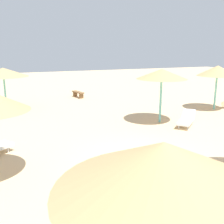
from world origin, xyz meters
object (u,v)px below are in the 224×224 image
at_px(parasol_4, 163,168).
at_px(parasol_5, 3,72).
at_px(lounger_2, 186,120).
at_px(bench_0, 78,93).
at_px(parasol_0, 218,71).
at_px(parasol_2, 162,74).

distance_m(parasol_4, parasol_5, 15.71).
bearing_deg(lounger_2, bench_0, 106.23).
xyz_separation_m(parasol_0, bench_0, (-7.10, 7.79, -2.19)).
bearing_deg(lounger_2, parasol_5, 138.13).
xyz_separation_m(parasol_5, lounger_2, (8.53, -7.64, -2.13)).
height_order(parasol_5, bench_0, parasol_5).
height_order(parasol_4, parasol_5, parasol_4).
relative_size(parasol_2, parasol_5, 0.92).
height_order(parasol_0, parasol_2, parasol_2).
relative_size(parasol_5, lounger_2, 1.69).
xyz_separation_m(parasol_0, parasol_5, (-12.69, 5.34, -0.09)).
xyz_separation_m(parasol_0, parasol_4, (-11.17, -10.30, -0.06)).
relative_size(parasol_0, parasol_4, 1.03).
xyz_separation_m(parasol_4, parasol_5, (-1.52, 15.64, -0.03)).
distance_m(parasol_2, parasol_5, 10.04).
xyz_separation_m(parasol_5, bench_0, (5.58, 2.46, -2.11)).
bearing_deg(parasol_2, parasol_4, -123.84).
relative_size(parasol_2, bench_0, 1.86).
relative_size(parasol_4, bench_0, 1.81).
height_order(parasol_2, bench_0, parasol_2).
bearing_deg(bench_0, lounger_2, -73.77).
distance_m(parasol_2, parasol_4, 10.96).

